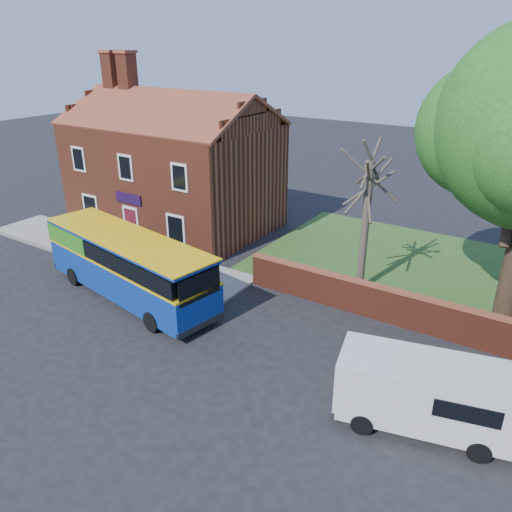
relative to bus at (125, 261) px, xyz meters
The scene contains 9 objects.
ground 3.96m from the bus, 48.00° to the right, with size 120.00×120.00×0.00m, color black.
pavement 5.82m from the bus, 146.08° to the left, with size 18.00×3.50×0.12m, color gray.
kerb 5.10m from the bus, 163.62° to the left, with size 18.00×0.15×0.14m, color slate.
grass_strip 18.62m from the bus, 33.96° to the left, with size 26.00×12.00×0.04m, color #426B28.
shop_building 10.14m from the bus, 117.67° to the left, with size 12.30×8.13×10.50m.
boundary_wall 16.01m from the bus, 15.82° to the left, with size 22.00×0.38×1.60m.
bus is the anchor object (origin of this frame).
van_near 14.35m from the bus, ahead, with size 5.58×3.25×2.30m.
bare_tree 11.35m from the bus, 35.87° to the left, with size 2.60×3.10×6.93m.
Camera 1 is at (14.31, -11.77, 11.22)m, focal length 35.00 mm.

